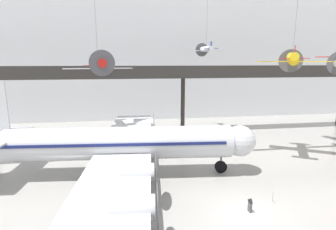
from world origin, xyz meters
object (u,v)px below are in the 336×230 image
at_px(stanchion_barrier, 272,199).
at_px(info_sign_pedestal, 250,206).
at_px(airliner_silver_main, 115,144).
at_px(suspended_plane_yellow_lowwing, 292,59).
at_px(suspended_plane_white_twin, 206,49).
at_px(suspended_plane_silver_racer, 98,66).

bearing_deg(stanchion_barrier, info_sign_pedestal, -158.89).
distance_m(airliner_silver_main, info_sign_pedestal, 14.23).
bearing_deg(airliner_silver_main, info_sign_pedestal, -33.23).
bearing_deg(info_sign_pedestal, suspended_plane_yellow_lowwing, 44.23).
bearing_deg(suspended_plane_white_twin, suspended_plane_yellow_lowwing, -158.23).
distance_m(suspended_plane_white_twin, stanchion_barrier, 27.86).
xyz_separation_m(suspended_plane_silver_racer, info_sign_pedestal, (13.28, -18.21, -10.82)).
relative_size(suspended_plane_silver_racer, info_sign_pedestal, 9.56).
bearing_deg(suspended_plane_white_twin, stanchion_barrier, 175.34).
xyz_separation_m(suspended_plane_white_twin, info_sign_pedestal, (-3.51, -25.32, -13.38)).
bearing_deg(info_sign_pedestal, suspended_plane_white_twin, 77.76).
bearing_deg(airliner_silver_main, suspended_plane_yellow_lowwing, 11.90).
xyz_separation_m(airliner_silver_main, suspended_plane_silver_racer, (-2.33, 9.63, 7.79)).
relative_size(airliner_silver_main, stanchion_barrier, 31.84).
xyz_separation_m(airliner_silver_main, suspended_plane_yellow_lowwing, (20.79, 2.58, 8.66)).
bearing_deg(suspended_plane_yellow_lowwing, suspended_plane_silver_racer, 103.16).
distance_m(suspended_plane_yellow_lowwing, info_sign_pedestal, 18.92).
relative_size(suspended_plane_yellow_lowwing, stanchion_barrier, 10.71).
relative_size(airliner_silver_main, info_sign_pedestal, 27.65).
bearing_deg(suspended_plane_silver_racer, suspended_plane_yellow_lowwing, 58.12).
distance_m(suspended_plane_white_twin, suspended_plane_silver_racer, 18.42).
bearing_deg(airliner_silver_main, suspended_plane_white_twin, 54.02).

